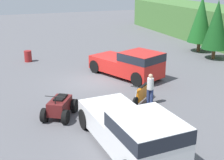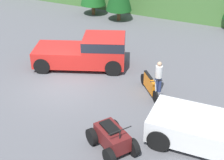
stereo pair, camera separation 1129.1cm
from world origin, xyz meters
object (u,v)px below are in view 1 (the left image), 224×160
at_px(pickup_truck_red, 131,63).
at_px(pickup_truck_second, 134,130).
at_px(steel_barrel, 28,56).
at_px(dirt_bike, 142,94).
at_px(rider_person, 150,88).
at_px(quad_atv, 60,107).

xyz_separation_m(pickup_truck_red, pickup_truck_second, (8.69, -3.77, 0.00)).
xyz_separation_m(pickup_truck_red, steel_barrel, (-6.65, -5.96, -0.55)).
xyz_separation_m(dirt_bike, rider_person, (0.34, 0.30, 0.44)).
bearing_deg(pickup_truck_red, dirt_bike, -39.48).
bearing_deg(pickup_truck_second, quad_atv, -159.26).
height_order(pickup_truck_red, rider_person, pickup_truck_red).
xyz_separation_m(dirt_bike, steel_barrel, (-10.84, -4.75, -0.04)).
bearing_deg(steel_barrel, pickup_truck_second, 8.12).
relative_size(pickup_truck_red, dirt_bike, 3.04).
xyz_separation_m(rider_person, steel_barrel, (-11.18, -5.05, -0.47)).
xyz_separation_m(pickup_truck_red, dirt_bike, (4.20, -1.21, -0.52)).
bearing_deg(pickup_truck_second, rider_person, 141.85).
bearing_deg(steel_barrel, quad_atv, 1.31).
height_order(pickup_truck_red, dirt_bike, pickup_truck_red).
bearing_deg(dirt_bike, pickup_truck_second, 19.26).
height_order(pickup_truck_red, pickup_truck_second, same).
height_order(pickup_truck_second, rider_person, pickup_truck_second).
bearing_deg(dirt_bike, rider_person, 90.40).
bearing_deg(dirt_bike, quad_atv, -38.29).
bearing_deg(steel_barrel, rider_person, 24.31).
relative_size(dirt_bike, quad_atv, 0.78).
xyz_separation_m(pickup_truck_second, steel_barrel, (-15.34, -2.19, -0.56)).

